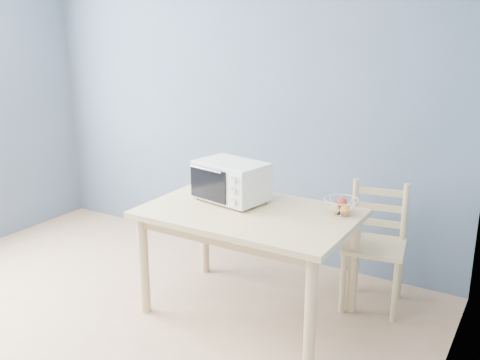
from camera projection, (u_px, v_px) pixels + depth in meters
The scene contains 5 objects.
room at pixel (6, 157), 2.70m from camera, with size 4.01×4.51×2.61m.
dining_table at pixel (249, 225), 3.59m from camera, with size 1.40×0.90×0.75m.
toaster_oven at pixel (229, 180), 3.73m from camera, with size 0.53×0.42×0.28m.
fruit_basket at pixel (341, 206), 3.48m from camera, with size 0.30×0.30×0.12m.
dining_chair at pixel (375, 247), 3.78m from camera, with size 0.47×0.47×0.88m.
Camera 1 is at (2.36, -1.65, 1.94)m, focal length 40.00 mm.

